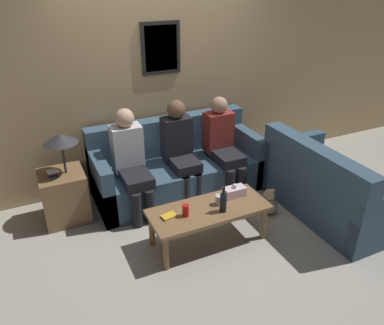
{
  "coord_description": "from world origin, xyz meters",
  "views": [
    {
      "loc": [
        -1.59,
        -3.32,
        2.5
      ],
      "look_at": [
        -0.06,
        -0.07,
        0.66
      ],
      "focal_mm": 35.0,
      "sensor_mm": 36.0,
      "label": 1
    }
  ],
  "objects_px": {
    "couch_main": "(177,168)",
    "teddy_bear": "(269,203)",
    "coffee_table": "(209,213)",
    "wine_bottle": "(223,202)",
    "person_right": "(223,142)",
    "drinking_glass": "(219,200)",
    "person_middle": "(180,147)",
    "person_left": "(131,160)",
    "couch_side": "(328,189)"
  },
  "relations": [
    {
      "from": "couch_main",
      "to": "teddy_bear",
      "type": "xyz_separation_m",
      "value": [
        0.74,
        -0.94,
        -0.17
      ]
    },
    {
      "from": "coffee_table",
      "to": "wine_bottle",
      "type": "distance_m",
      "value": 0.22
    },
    {
      "from": "wine_bottle",
      "to": "person_right",
      "type": "bearing_deg",
      "value": 61.11
    },
    {
      "from": "drinking_glass",
      "to": "person_right",
      "type": "relative_size",
      "value": 0.09
    },
    {
      "from": "person_middle",
      "to": "teddy_bear",
      "type": "relative_size",
      "value": 3.76
    },
    {
      "from": "couch_main",
      "to": "wine_bottle",
      "type": "bearing_deg",
      "value": -90.84
    },
    {
      "from": "couch_main",
      "to": "person_right",
      "type": "relative_size",
      "value": 1.77
    },
    {
      "from": "drinking_glass",
      "to": "person_left",
      "type": "bearing_deg",
      "value": 124.67
    },
    {
      "from": "teddy_bear",
      "to": "person_right",
      "type": "bearing_deg",
      "value": 103.53
    },
    {
      "from": "couch_side",
      "to": "wine_bottle",
      "type": "relative_size",
      "value": 5.66
    },
    {
      "from": "person_left",
      "to": "person_middle",
      "type": "distance_m",
      "value": 0.62
    },
    {
      "from": "teddy_bear",
      "to": "drinking_glass",
      "type": "bearing_deg",
      "value": -169.62
    },
    {
      "from": "person_left",
      "to": "couch_side",
      "type": "bearing_deg",
      "value": -27.83
    },
    {
      "from": "drinking_glass",
      "to": "person_middle",
      "type": "xyz_separation_m",
      "value": [
        -0.01,
        0.96,
        0.19
      ]
    },
    {
      "from": "couch_main",
      "to": "drinking_glass",
      "type": "relative_size",
      "value": 20.18
    },
    {
      "from": "person_left",
      "to": "drinking_glass",
      "type": "bearing_deg",
      "value": -55.33
    },
    {
      "from": "couch_main",
      "to": "drinking_glass",
      "type": "xyz_separation_m",
      "value": [
        0.01,
        -1.08,
        0.15
      ]
    },
    {
      "from": "wine_bottle",
      "to": "drinking_glass",
      "type": "height_order",
      "value": "wine_bottle"
    },
    {
      "from": "drinking_glass",
      "to": "person_middle",
      "type": "distance_m",
      "value": 0.97
    },
    {
      "from": "person_middle",
      "to": "couch_side",
      "type": "bearing_deg",
      "value": -38.94
    },
    {
      "from": "person_middle",
      "to": "wine_bottle",
      "type": "bearing_deg",
      "value": -91.01
    },
    {
      "from": "person_right",
      "to": "teddy_bear",
      "type": "relative_size",
      "value": 3.68
    },
    {
      "from": "couch_main",
      "to": "person_left",
      "type": "bearing_deg",
      "value": -164.54
    },
    {
      "from": "couch_main",
      "to": "couch_side",
      "type": "distance_m",
      "value": 1.81
    },
    {
      "from": "wine_bottle",
      "to": "person_middle",
      "type": "bearing_deg",
      "value": 88.99
    },
    {
      "from": "person_middle",
      "to": "person_left",
      "type": "bearing_deg",
      "value": -175.49
    },
    {
      "from": "couch_main",
      "to": "teddy_bear",
      "type": "distance_m",
      "value": 1.21
    },
    {
      "from": "wine_bottle",
      "to": "person_middle",
      "type": "xyz_separation_m",
      "value": [
        0.02,
        1.08,
        0.13
      ]
    },
    {
      "from": "coffee_table",
      "to": "wine_bottle",
      "type": "bearing_deg",
      "value": -45.63
    },
    {
      "from": "person_left",
      "to": "wine_bottle",
      "type": "bearing_deg",
      "value": -59.71
    },
    {
      "from": "person_right",
      "to": "wine_bottle",
      "type": "bearing_deg",
      "value": -118.89
    },
    {
      "from": "couch_side",
      "to": "person_middle",
      "type": "bearing_deg",
      "value": 51.06
    },
    {
      "from": "coffee_table",
      "to": "drinking_glass",
      "type": "relative_size",
      "value": 11.8
    },
    {
      "from": "coffee_table",
      "to": "person_middle",
      "type": "distance_m",
      "value": 1.03
    },
    {
      "from": "person_middle",
      "to": "person_right",
      "type": "xyz_separation_m",
      "value": [
        0.55,
        -0.04,
        -0.02
      ]
    },
    {
      "from": "couch_side",
      "to": "teddy_bear",
      "type": "bearing_deg",
      "value": 66.33
    },
    {
      "from": "couch_main",
      "to": "coffee_table",
      "type": "xyz_separation_m",
      "value": [
        -0.12,
        -1.1,
        0.04
      ]
    },
    {
      "from": "person_right",
      "to": "drinking_glass",
      "type": "bearing_deg",
      "value": -120.92
    },
    {
      "from": "wine_bottle",
      "to": "drinking_glass",
      "type": "bearing_deg",
      "value": 78.45
    },
    {
      "from": "wine_bottle",
      "to": "person_left",
      "type": "bearing_deg",
      "value": 120.29
    },
    {
      "from": "couch_main",
      "to": "person_left",
      "type": "distance_m",
      "value": 0.72
    },
    {
      "from": "drinking_glass",
      "to": "person_right",
      "type": "height_order",
      "value": "person_right"
    },
    {
      "from": "wine_bottle",
      "to": "person_middle",
      "type": "relative_size",
      "value": 0.23
    },
    {
      "from": "coffee_table",
      "to": "couch_main",
      "type": "bearing_deg",
      "value": 83.88
    },
    {
      "from": "couch_main",
      "to": "drinking_glass",
      "type": "distance_m",
      "value": 1.09
    },
    {
      "from": "drinking_glass",
      "to": "coffee_table",
      "type": "bearing_deg",
      "value": -170.43
    },
    {
      "from": "couch_main",
      "to": "person_middle",
      "type": "bearing_deg",
      "value": -89.28
    },
    {
      "from": "coffee_table",
      "to": "drinking_glass",
      "type": "bearing_deg",
      "value": 9.57
    },
    {
      "from": "person_right",
      "to": "person_middle",
      "type": "bearing_deg",
      "value": 175.43
    },
    {
      "from": "person_right",
      "to": "couch_side",
      "type": "bearing_deg",
      "value": -52.76
    }
  ]
}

